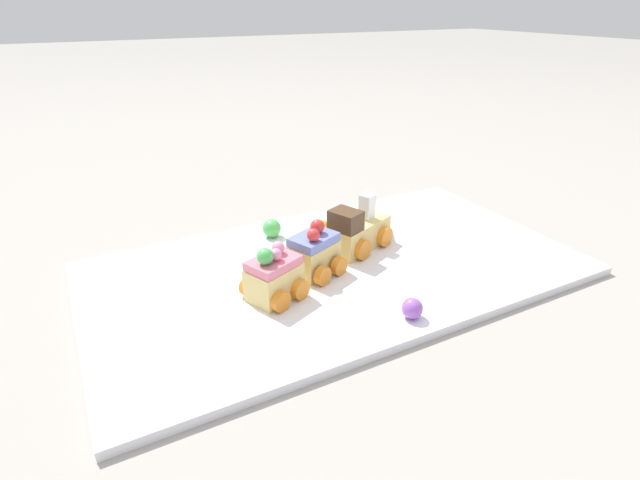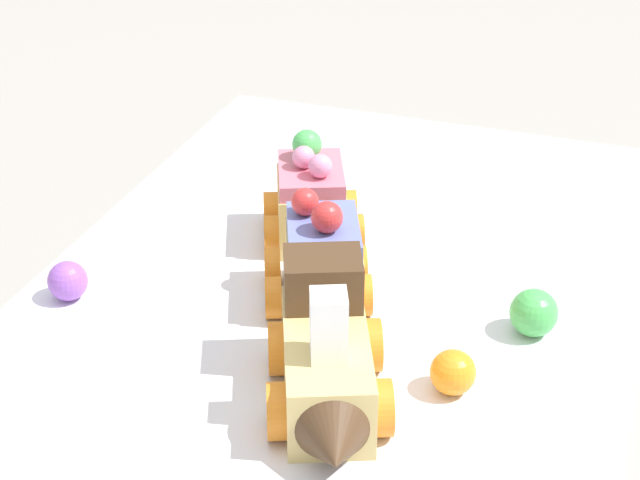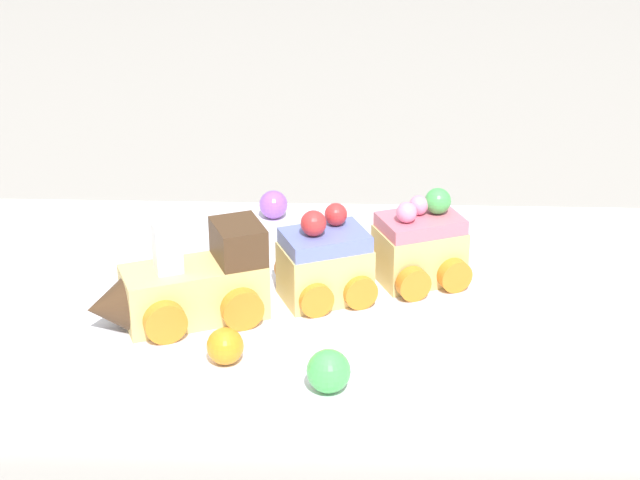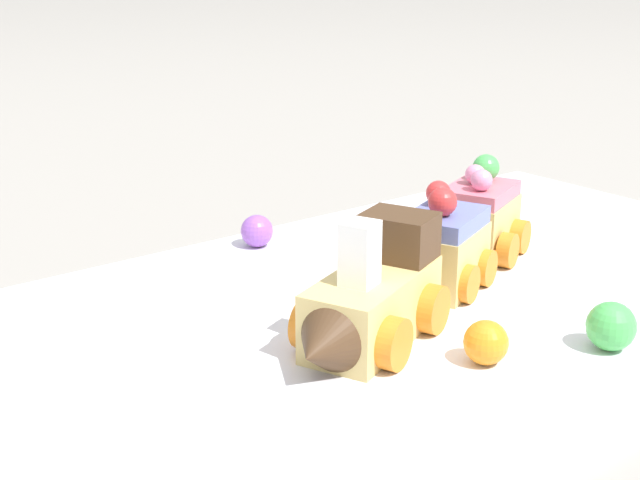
{
  "view_description": "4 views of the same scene",
  "coord_description": "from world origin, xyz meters",
  "px_view_note": "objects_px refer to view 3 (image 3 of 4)",
  "views": [
    {
      "loc": [
        -0.32,
        -0.56,
        0.37
      ],
      "look_at": [
        -0.02,
        0.02,
        0.05
      ],
      "focal_mm": 28.0,
      "sensor_mm": 36.0,
      "label": 1
    },
    {
      "loc": [
        0.52,
        0.19,
        0.39
      ],
      "look_at": [
        -0.05,
        -0.01,
        0.05
      ],
      "focal_mm": 60.0,
      "sensor_mm": 36.0,
      "label": 2
    },
    {
      "loc": [
        -0.06,
        0.76,
        0.41
      ],
      "look_at": [
        -0.03,
        -0.0,
        0.06
      ],
      "focal_mm": 60.0,
      "sensor_mm": 36.0,
      "label": 3
    },
    {
      "loc": [
        0.4,
        0.42,
        0.25
      ],
      "look_at": [
        0.05,
        -0.03,
        0.06
      ],
      "focal_mm": 50.0,
      "sensor_mm": 36.0,
      "label": 4
    }
  ],
  "objects_px": {
    "gumball_green": "(329,371)",
    "gumball_orange": "(225,346)",
    "cake_car_strawberry": "(420,247)",
    "cake_car_blueberry": "(325,263)",
    "gumball_purple": "(273,205)",
    "cake_train_locomotive": "(187,287)"
  },
  "relations": [
    {
      "from": "gumball_green",
      "to": "gumball_purple",
      "type": "xyz_separation_m",
      "value": [
        0.06,
        -0.29,
        -0.0
      ]
    },
    {
      "from": "cake_train_locomotive",
      "to": "cake_car_strawberry",
      "type": "relative_size",
      "value": 1.63
    },
    {
      "from": "cake_car_strawberry",
      "to": "gumball_orange",
      "type": "relative_size",
      "value": 3.24
    },
    {
      "from": "gumball_orange",
      "to": "gumball_purple",
      "type": "xyz_separation_m",
      "value": [
        -0.01,
        -0.26,
        -0.0
      ]
    },
    {
      "from": "cake_car_strawberry",
      "to": "gumball_green",
      "type": "distance_m",
      "value": 0.19
    },
    {
      "from": "cake_train_locomotive",
      "to": "gumball_purple",
      "type": "distance_m",
      "value": 0.2
    },
    {
      "from": "gumball_green",
      "to": "gumball_orange",
      "type": "distance_m",
      "value": 0.08
    },
    {
      "from": "cake_car_blueberry",
      "to": "gumball_green",
      "type": "xyz_separation_m",
      "value": [
        -0.01,
        0.14,
        -0.01
      ]
    },
    {
      "from": "gumball_green",
      "to": "gumball_orange",
      "type": "relative_size",
      "value": 1.13
    },
    {
      "from": "gumball_green",
      "to": "gumball_orange",
      "type": "xyz_separation_m",
      "value": [
        0.07,
        -0.03,
        -0.0
      ]
    },
    {
      "from": "gumball_orange",
      "to": "cake_car_strawberry",
      "type": "bearing_deg",
      "value": -136.22
    },
    {
      "from": "cake_train_locomotive",
      "to": "gumball_green",
      "type": "distance_m",
      "value": 0.15
    },
    {
      "from": "cake_train_locomotive",
      "to": "cake_car_blueberry",
      "type": "relative_size",
      "value": 1.63
    },
    {
      "from": "cake_car_blueberry",
      "to": "cake_car_strawberry",
      "type": "relative_size",
      "value": 1.0
    },
    {
      "from": "cake_car_strawberry",
      "to": "cake_train_locomotive",
      "type": "bearing_deg",
      "value": 0.02
    },
    {
      "from": "cake_car_blueberry",
      "to": "gumball_green",
      "type": "height_order",
      "value": "cake_car_blueberry"
    },
    {
      "from": "cake_train_locomotive",
      "to": "gumball_orange",
      "type": "relative_size",
      "value": 5.29
    },
    {
      "from": "gumball_green",
      "to": "gumball_purple",
      "type": "height_order",
      "value": "gumball_green"
    },
    {
      "from": "cake_car_blueberry",
      "to": "gumball_purple",
      "type": "bearing_deg",
      "value": -93.39
    },
    {
      "from": "gumball_purple",
      "to": "gumball_orange",
      "type": "bearing_deg",
      "value": 86.87
    },
    {
      "from": "cake_car_blueberry",
      "to": "gumball_orange",
      "type": "bearing_deg",
      "value": 35.28
    },
    {
      "from": "cake_car_strawberry",
      "to": "cake_car_blueberry",
      "type": "bearing_deg",
      "value": 0.06
    }
  ]
}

